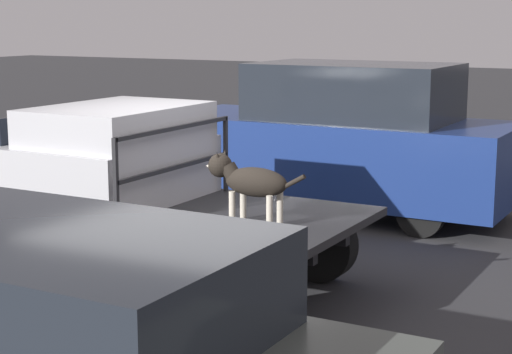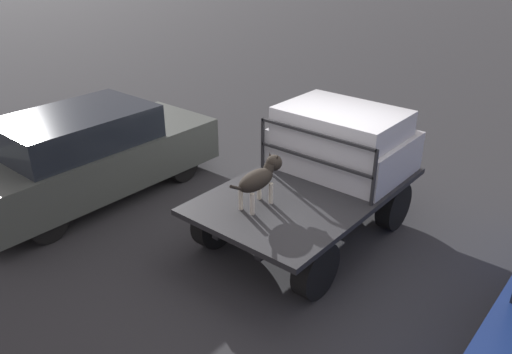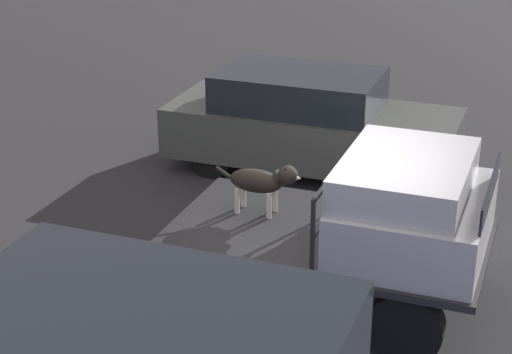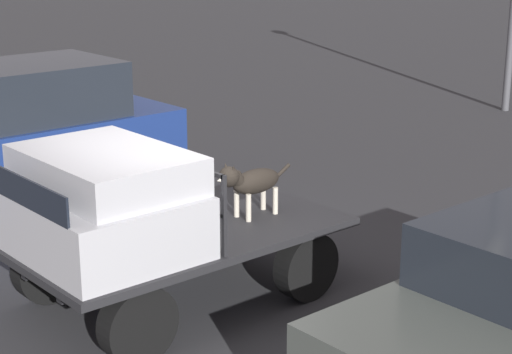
% 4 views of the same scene
% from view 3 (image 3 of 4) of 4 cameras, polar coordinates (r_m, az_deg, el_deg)
% --- Properties ---
extents(ground_plane, '(80.00, 80.00, 0.00)m').
position_cam_3_polar(ground_plane, '(9.84, 4.63, -8.00)').
color(ground_plane, '#2D2D30').
extents(flatbed_truck, '(3.47, 2.08, 0.82)m').
position_cam_3_polar(flatbed_truck, '(9.56, 4.74, -4.95)').
color(flatbed_truck, black).
rests_on(flatbed_truck, ground).
extents(truck_cab, '(1.51, 1.96, 0.99)m').
position_cam_3_polar(truck_cab, '(9.08, 10.34, -1.89)').
color(truck_cab, '#B7B7BC').
rests_on(truck_cab, flatbed_truck).
extents(truck_headboard, '(0.04, 1.96, 0.82)m').
position_cam_3_polar(truck_headboard, '(9.20, 5.55, -0.75)').
color(truck_headboard, '#232326').
rests_on(truck_headboard, flatbed_truck).
extents(dog, '(1.04, 0.27, 0.67)m').
position_cam_3_polar(dog, '(9.71, 0.50, -0.27)').
color(dog, beige).
rests_on(dog, flatbed_truck).
extents(parked_sedan, '(4.35, 1.73, 1.57)m').
position_cam_3_polar(parked_sedan, '(12.99, 3.55, 3.65)').
color(parked_sedan, black).
rests_on(parked_sedan, ground).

